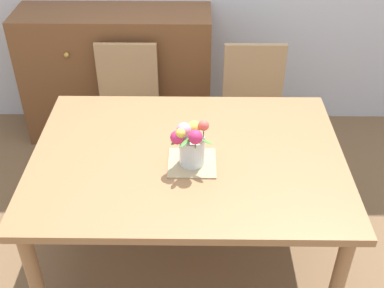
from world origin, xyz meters
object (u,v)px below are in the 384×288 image
at_px(chair_right, 254,102).
at_px(dresser, 118,75).
at_px(chair_left, 127,101).
at_px(flower_vase, 191,143).
at_px(dining_table, 188,167).

bearing_deg(chair_right, dresser, -22.45).
distance_m(chair_left, flower_vase, 1.16).
xyz_separation_m(dining_table, flower_vase, (0.02, -0.08, 0.21)).
xyz_separation_m(chair_left, flower_vase, (0.45, -1.00, 0.37)).
xyz_separation_m(dining_table, chair_left, (-0.44, 0.92, -0.16)).
distance_m(chair_left, chair_right, 0.87).
height_order(chair_left, chair_right, same).
relative_size(chair_left, chair_right, 1.00).
bearing_deg(chair_left, chair_right, -180.00).
distance_m(dining_table, chair_left, 1.03).
xyz_separation_m(dining_table, chair_right, (0.44, 0.92, -0.16)).
distance_m(dining_table, flower_vase, 0.23).
xyz_separation_m(chair_right, dresser, (-1.00, 0.41, -0.02)).
xyz_separation_m(dresser, flower_vase, (0.58, -1.41, 0.39)).
height_order(chair_right, flower_vase, flower_vase).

